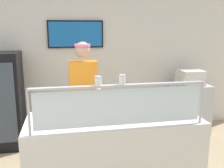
# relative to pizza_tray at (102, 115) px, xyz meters

# --- Properties ---
(ground_plane) EXTENTS (12.00, 12.00, 0.00)m
(ground_plane) POSITION_rel_pizza_tray_xyz_m (0.12, 0.53, -0.97)
(ground_plane) COLOR tan
(ground_plane) RESTS_ON ground
(shop_rear_unit) EXTENTS (6.34, 0.13, 2.70)m
(shop_rear_unit) POSITION_rel_pizza_tray_xyz_m (0.12, 1.98, 0.39)
(shop_rear_unit) COLOR silver
(shop_rear_unit) RESTS_ON ground
(serving_counter) EXTENTS (1.94, 0.78, 0.95)m
(serving_counter) POSITION_rel_pizza_tray_xyz_m (0.12, -0.08, -0.49)
(serving_counter) COLOR silver
(serving_counter) RESTS_ON ground
(sneeze_guard) EXTENTS (1.76, 0.06, 0.45)m
(sneeze_guard) POSITION_rel_pizza_tray_xyz_m (0.12, -0.41, 0.27)
(sneeze_guard) COLOR #B2B5BC
(sneeze_guard) RESTS_ON serving_counter
(pizza_tray) EXTENTS (0.52, 0.52, 0.04)m
(pizza_tray) POSITION_rel_pizza_tray_xyz_m (0.00, 0.00, 0.00)
(pizza_tray) COLOR #9EA0A8
(pizza_tray) RESTS_ON serving_counter
(pizza_server) EXTENTS (0.11, 0.29, 0.01)m
(pizza_server) POSITION_rel_pizza_tray_xyz_m (0.05, -0.02, 0.02)
(pizza_server) COLOR #ADAFB7
(pizza_server) RESTS_ON pizza_tray
(parmesan_shaker) EXTENTS (0.07, 0.07, 0.09)m
(parmesan_shaker) POSITION_rel_pizza_tray_xyz_m (-0.10, -0.41, 0.47)
(parmesan_shaker) COLOR white
(parmesan_shaker) RESTS_ON sneeze_guard
(pepper_flake_shaker) EXTENTS (0.06, 0.06, 0.10)m
(pepper_flake_shaker) POSITION_rel_pizza_tray_xyz_m (0.14, -0.41, 0.48)
(pepper_flake_shaker) COLOR white
(pepper_flake_shaker) RESTS_ON sneeze_guard
(worker_figure) EXTENTS (0.41, 0.50, 1.76)m
(worker_figure) POSITION_rel_pizza_tray_xyz_m (-0.14, 0.70, 0.04)
(worker_figure) COLOR #23232D
(worker_figure) RESTS_ON ground
(prep_shelf) EXTENTS (0.70, 0.55, 0.92)m
(prep_shelf) POSITION_rel_pizza_tray_xyz_m (1.87, 1.49, -0.51)
(prep_shelf) COLOR #B7BABF
(prep_shelf) RESTS_ON ground
(pizza_box_stack) EXTENTS (0.45, 0.43, 0.27)m
(pizza_box_stack) POSITION_rel_pizza_tray_xyz_m (1.88, 1.49, 0.09)
(pizza_box_stack) COLOR silver
(pizza_box_stack) RESTS_ON prep_shelf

